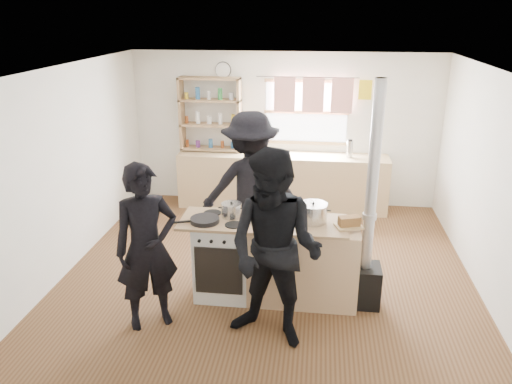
# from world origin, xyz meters

# --- Properties ---
(ground) EXTENTS (5.00, 5.00, 0.01)m
(ground) POSITION_xyz_m (0.00, 0.00, -0.01)
(ground) COLOR brown
(ground) RESTS_ON ground
(back_counter) EXTENTS (3.40, 0.55, 0.90)m
(back_counter) POSITION_xyz_m (0.00, 2.22, 0.45)
(back_counter) COLOR tan
(back_counter) RESTS_ON ground
(shelving_unit) EXTENTS (1.00, 0.28, 1.20)m
(shelving_unit) POSITION_xyz_m (-1.20, 2.34, 1.51)
(shelving_unit) COLOR tan
(shelving_unit) RESTS_ON back_counter
(thermos) EXTENTS (0.10, 0.10, 0.27)m
(thermos) POSITION_xyz_m (1.06, 2.22, 1.03)
(thermos) COLOR silver
(thermos) RESTS_ON back_counter
(cooking_island) EXTENTS (1.97, 0.64, 0.93)m
(cooking_island) POSITION_xyz_m (0.14, -0.55, 0.47)
(cooking_island) COLOR white
(cooking_island) RESTS_ON ground
(skillet_greens) EXTENTS (0.40, 0.40, 0.05)m
(skillet_greens) POSITION_xyz_m (-0.63, -0.66, 0.96)
(skillet_greens) COLOR black
(skillet_greens) RESTS_ON cooking_island
(roast_tray) EXTENTS (0.36, 0.32, 0.06)m
(roast_tray) POSITION_xyz_m (0.04, -0.53, 0.97)
(roast_tray) COLOR silver
(roast_tray) RESTS_ON cooking_island
(stockpot_stove) EXTENTS (0.23, 0.23, 0.19)m
(stockpot_stove) POSITION_xyz_m (-0.36, -0.48, 1.01)
(stockpot_stove) COLOR #BBBBBD
(stockpot_stove) RESTS_ON cooking_island
(stockpot_counter) EXTENTS (0.32, 0.32, 0.23)m
(stockpot_counter) POSITION_xyz_m (0.54, -0.49, 1.04)
(stockpot_counter) COLOR silver
(stockpot_counter) RESTS_ON cooking_island
(bread_board) EXTENTS (0.33, 0.28, 0.12)m
(bread_board) POSITION_xyz_m (0.92, -0.59, 0.98)
(bread_board) COLOR tan
(bread_board) RESTS_ON cooking_island
(flue_heater) EXTENTS (0.35, 0.35, 2.50)m
(flue_heater) POSITION_xyz_m (1.13, -0.58, 0.66)
(flue_heater) COLOR black
(flue_heater) RESTS_ON ground
(person_near_left) EXTENTS (0.76, 0.69, 1.75)m
(person_near_left) POSITION_xyz_m (-1.10, -1.23, 0.87)
(person_near_left) COLOR black
(person_near_left) RESTS_ON ground
(person_near_right) EXTENTS (1.15, 1.02, 1.96)m
(person_near_right) POSITION_xyz_m (0.20, -1.35, 0.98)
(person_near_right) COLOR black
(person_near_right) RESTS_ON ground
(person_far) EXTENTS (1.39, 1.00, 1.95)m
(person_far) POSITION_xyz_m (-0.27, 0.40, 0.98)
(person_far) COLOR black
(person_far) RESTS_ON ground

